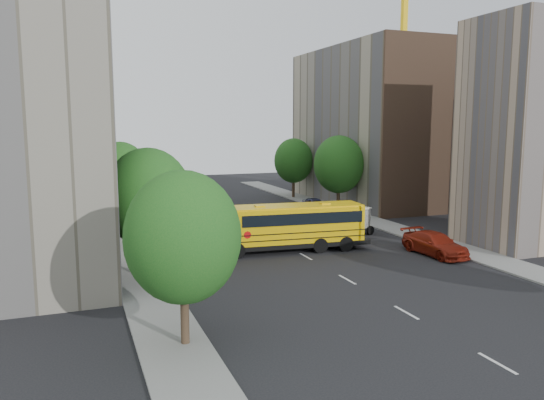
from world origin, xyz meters
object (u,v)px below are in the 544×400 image
parked_car_3 (435,244)px  parked_car_4 (315,205)px  parked_car_1 (150,220)px  street_tree_1 (149,198)px  parked_car_0 (176,268)px  street_tree_0 (183,237)px  street_tree_2 (121,174)px  street_tree_4 (339,164)px  school_bus (285,225)px  street_tree_5 (294,161)px  safari_truck (343,222)px  tower_crane (418,11)px

parked_car_3 → parked_car_4: (0.00, 19.79, -0.04)m
parked_car_1 → parked_car_3: (17.60, -16.97, 0.07)m
street_tree_1 → parked_car_0: size_ratio=1.81×
street_tree_0 → parked_car_1: bearing=85.2°
street_tree_2 → parked_car_3: 27.60m
parked_car_4 → street_tree_4: bearing=-20.4°
street_tree_4 → street_tree_2: bearing=180.0°
street_tree_4 → parked_car_3: 19.41m
school_bus → parked_car_3: (9.55, -4.89, -1.13)m
street_tree_1 → street_tree_4: (22.00, 18.00, 0.12)m
parked_car_4 → street_tree_2: bearing=-173.3°
street_tree_5 → parked_car_4: street_tree_5 is taller
school_bus → street_tree_2: bearing=131.9°
street_tree_1 → street_tree_2: street_tree_1 is taller
safari_truck → parked_car_4: (3.19, 11.97, -0.45)m
tower_crane → school_bus: (-31.01, -27.91, -22.54)m
parked_car_1 → street_tree_4: bearing=-176.0°
street_tree_0 → street_tree_5: size_ratio=0.99×
street_tree_0 → school_bus: bearing=54.0°
tower_crane → street_tree_4: 30.71m
tower_crane → street_tree_5: bearing=-174.1°
tower_crane → school_bus: 47.42m
tower_crane → street_tree_0: size_ratio=4.82×
street_tree_1 → parked_car_0: 4.46m
street_tree_2 → school_bus: (10.25, -13.91, -2.89)m
street_tree_1 → parked_car_3: (19.80, -0.80, -4.15)m
tower_crane → street_tree_0: bearing=-134.5°
street_tree_2 → safari_truck: 20.24m
safari_truck → parked_car_1: safari_truck is taller
street_tree_5 → parked_car_0: 36.99m
street_tree_5 → street_tree_2: bearing=-151.4°
street_tree_4 → parked_car_0: 28.00m
street_tree_5 → safari_truck: size_ratio=1.33×
tower_crane → parked_car_0: (-39.85, -32.47, -23.73)m
street_tree_4 → school_bus: 18.48m
tower_crane → safari_truck: size_ratio=6.32×
street_tree_5 → parked_car_0: size_ratio=1.72×
street_tree_0 → parked_car_0: bearing=81.6°
tower_crane → street_tree_2: (-41.25, -14.00, -19.65)m
street_tree_2 → parked_car_4: (19.80, 0.99, -4.07)m
school_bus → street_tree_1: bearing=-152.7°
street_tree_2 → parked_car_0: street_tree_2 is taller
parked_car_4 → parked_car_3: bearing=-86.2°
street_tree_0 → safari_truck: street_tree_0 is taller
street_tree_4 → parked_car_4: street_tree_4 is taller
school_bus → street_tree_4: bearing=55.4°
street_tree_1 → safari_truck: bearing=22.9°
parked_car_0 → parked_car_4: bearing=-132.6°
street_tree_1 → street_tree_5: (22.00, 30.00, -0.25)m
parked_car_3 → parked_car_4: bearing=86.1°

